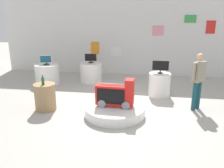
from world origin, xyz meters
name	(u,v)px	position (x,y,z in m)	size (l,w,h in m)	color
ground_plane	(125,112)	(0.00, 0.00, 0.00)	(30.00, 30.00, 0.00)	#B2ADA3
back_wall_display	(135,36)	(0.01, 4.28, 1.69)	(11.83, 0.13, 3.39)	silver
main_display_pedestal	(115,111)	(-0.25, -0.26, 0.13)	(1.59, 1.59, 0.25)	white
novelty_firetruck_tv	(115,95)	(-0.23, -0.27, 0.56)	(1.00, 0.40, 0.76)	gray
display_pedestal_left_rear	(47,74)	(-3.19, 2.22, 0.38)	(0.89, 0.89, 0.77)	white
tv_on_left_rear	(46,60)	(-3.19, 2.22, 0.95)	(0.41, 0.22, 0.35)	black
display_pedestal_center_rear	(159,85)	(0.97, 1.48, 0.38)	(0.70, 0.70, 0.77)	white
tv_on_center_rear	(161,66)	(0.97, 1.47, 1.00)	(0.51, 0.17, 0.40)	black
display_pedestal_right_rear	(91,72)	(-1.62, 2.81, 0.38)	(0.85, 0.85, 0.77)	white
tv_on_right_rear	(91,58)	(-1.62, 2.80, 0.95)	(0.45, 0.19, 0.35)	black
side_table_round	(45,97)	(-2.22, -0.17, 0.38)	(0.60, 0.60, 0.75)	#9E7F56
bottle_on_side_table	(43,81)	(-2.21, -0.24, 0.86)	(0.07, 0.07, 0.26)	#195926
shopper_browsing_near_truck	(198,77)	(1.94, 0.49, 0.93)	(0.41, 0.43, 1.59)	#194751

